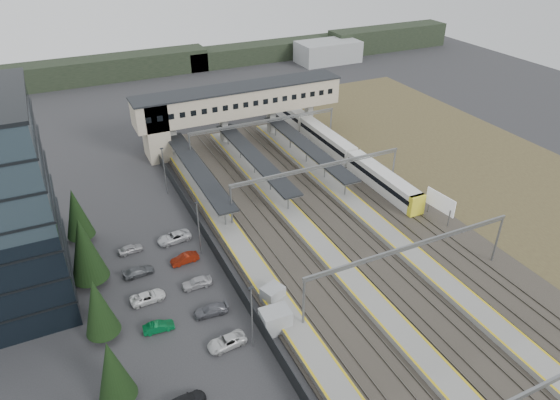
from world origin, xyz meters
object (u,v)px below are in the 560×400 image
relay_cabin_near (276,320)px  train (328,140)px  relay_cabin_far (273,295)px  billboard (440,203)px  footbridge (226,105)px

relay_cabin_near → train: size_ratio=0.06×
relay_cabin_near → relay_cabin_far: bearing=69.3°
train → billboard: 28.71m
relay_cabin_near → relay_cabin_far: (1.54, 4.08, -0.23)m
relay_cabin_near → billboard: size_ratio=0.62×
footbridge → train: bearing=-32.6°
relay_cabin_far → footbridge: 46.56m
train → footbridge: bearing=147.4°
billboard → footbridge: bearing=115.5°
relay_cabin_near → footbridge: (12.50, 48.82, 6.60)m
relay_cabin_far → train: train is taller
relay_cabin_far → billboard: billboard is taller
footbridge → billboard: size_ratio=7.58×
relay_cabin_near → footbridge: bearing=75.6°
footbridge → train: (16.30, -10.44, -6.09)m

